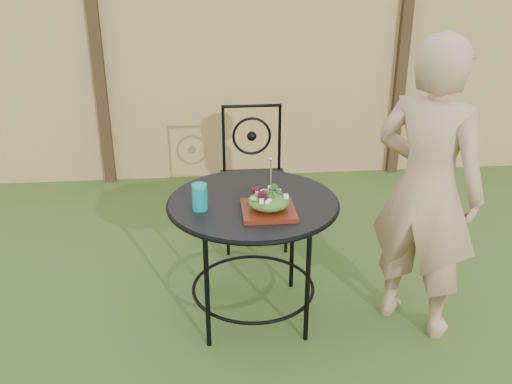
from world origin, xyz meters
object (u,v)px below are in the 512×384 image
at_px(patio_table, 253,224).
at_px(salad_plate, 268,210).
at_px(patio_chair, 254,172).
at_px(diner, 427,190).

distance_m(patio_table, salad_plate, 0.23).
xyz_separation_m(patio_table, salad_plate, (0.06, -0.16, 0.15)).
bearing_deg(patio_chair, diner, -53.93).
distance_m(patio_table, diner, 0.93).
relative_size(patio_table, patio_chair, 0.97).
height_order(diner, salad_plate, diner).
relative_size(patio_table, diner, 0.57).
bearing_deg(patio_chair, patio_table, -95.42).
bearing_deg(patio_chair, salad_plate, -91.31).
relative_size(patio_chair, salad_plate, 3.52).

